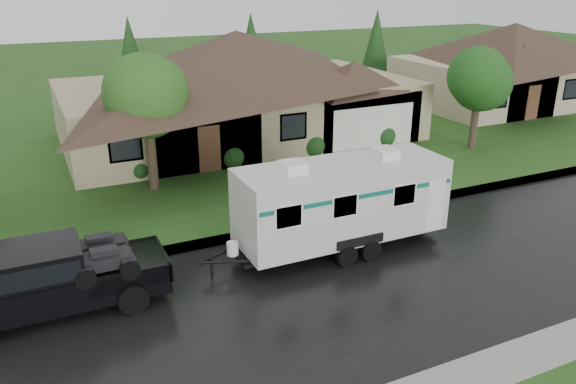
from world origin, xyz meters
name	(u,v)px	position (x,y,z in m)	size (l,w,h in m)	color
ground	(333,252)	(0.00, 0.00, 0.00)	(140.00, 140.00, 0.00)	#244A17
road	(367,280)	(0.00, -2.00, 0.01)	(140.00, 8.00, 0.01)	black
curb	(302,224)	(0.00, 2.25, 0.07)	(140.00, 0.50, 0.15)	gray
lawn	(199,137)	(0.00, 15.00, 0.07)	(140.00, 26.00, 0.15)	#244A17
house_main	(243,73)	(2.29, 13.84, 3.59)	(19.44, 10.80, 6.90)	tan
house_neighbor	(517,56)	(22.27, 14.34, 3.32)	(15.12, 9.72, 6.45)	tan
tree_left_green	(146,97)	(-4.01, 7.88, 3.96)	(3.32, 3.32, 5.50)	#382B1E
tree_right_green	(479,80)	(11.99, 6.87, 3.59)	(3.00, 3.00, 4.97)	#382B1E
shrub_row	(274,150)	(2.00, 9.30, 0.65)	(13.60, 1.00, 1.00)	#143814
pickup_truck	(48,277)	(-8.46, 0.17, 1.04)	(5.80, 2.20, 1.93)	black
travel_trailer	(342,200)	(0.35, 0.17, 1.70)	(7.15, 2.51, 3.21)	silver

